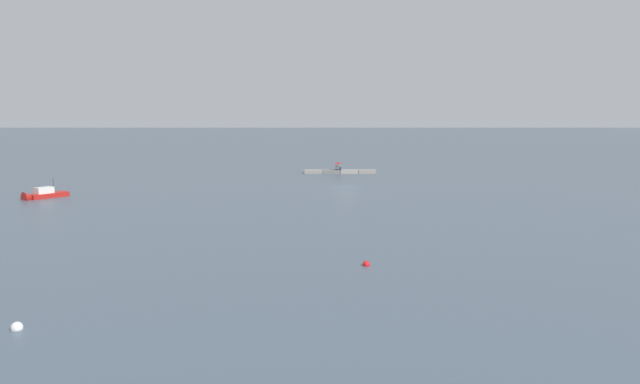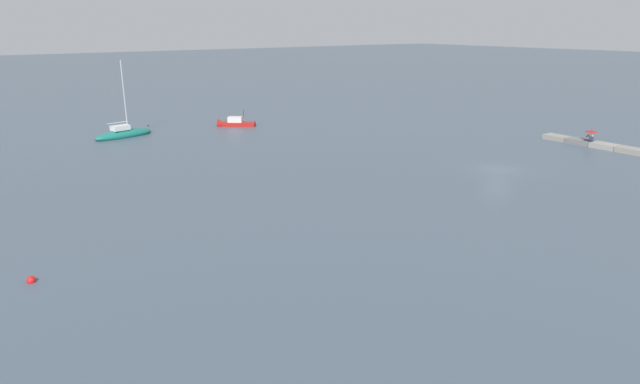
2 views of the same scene
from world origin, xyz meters
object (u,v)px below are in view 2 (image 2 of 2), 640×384
umbrella_open_red (591,131)px  sailboat_teal_far (124,134)px  mooring_buoy_mid (31,280)px  person_seated_grey_right (587,138)px  person_seated_blue_left (591,139)px  motorboat_red_near (233,124)px

umbrella_open_red → sailboat_teal_far: size_ratio=0.14×
umbrella_open_red → mooring_buoy_mid: umbrella_open_red is taller
person_seated_grey_right → person_seated_blue_left: bearing=167.9°
person_seated_blue_left → umbrella_open_red: 0.93m
umbrella_open_red → sailboat_teal_far: sailboat_teal_far is taller
mooring_buoy_mid → sailboat_teal_far: bearing=-23.7°
sailboat_teal_far → motorboat_red_near: size_ratio=1.94×
person_seated_blue_left → sailboat_teal_far: (36.47, 40.83, -0.46)m
person_seated_blue_left → sailboat_teal_far: size_ratio=0.08×
person_seated_grey_right → motorboat_red_near: motorboat_red_near is taller
sailboat_teal_far → mooring_buoy_mid: (-36.25, 15.91, -0.28)m
motorboat_red_near → person_seated_grey_right: bearing=-104.0°
person_seated_blue_left → person_seated_grey_right: bearing=-12.1°
person_seated_grey_right → motorboat_red_near: bearing=42.7°
umbrella_open_red → motorboat_red_near: bearing=37.5°
umbrella_open_red → motorboat_red_near: size_ratio=0.26×
sailboat_teal_far → umbrella_open_red: bearing=36.6°
person_seated_blue_left → mooring_buoy_mid: size_ratio=1.52×
person_seated_blue_left → person_seated_grey_right: same height
mooring_buoy_mid → person_seated_blue_left: bearing=-90.2°
sailboat_teal_far → motorboat_red_near: (-1.25, -14.23, -0.06)m
motorboat_red_near → mooring_buoy_mid: motorboat_red_near is taller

